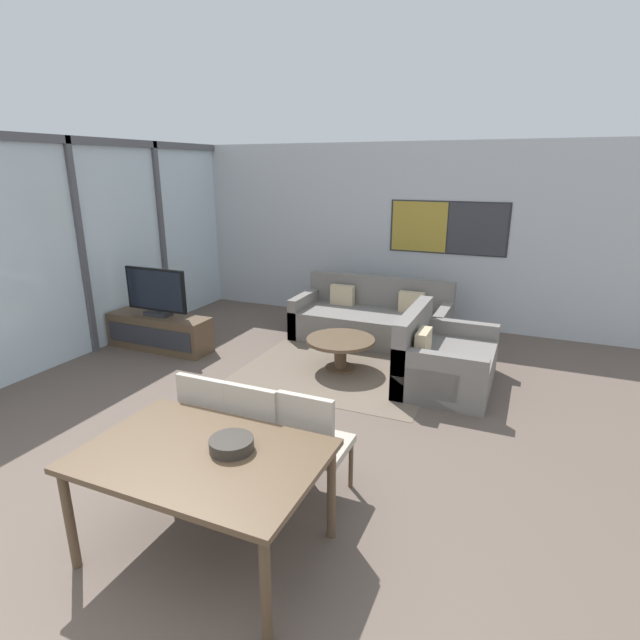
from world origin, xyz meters
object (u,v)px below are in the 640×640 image
object	(u,v)px
sofa_side	(440,361)
dining_table	(202,463)
fruit_bowl	(231,444)
television	(156,293)
dining_chair_left	(214,420)
dining_chair_right	(313,441)
coffee_table	(340,346)
sofa_main	(372,320)
tv_console	(160,332)
dining_chair_centre	(260,431)

from	to	relation	value
sofa_side	dining_table	world-z (taller)	sofa_side
fruit_bowl	television	bearing A→B (deg)	137.06
television	dining_chair_left	xyz separation A→B (m)	(2.47, -2.23, -0.28)
dining_chair_right	dining_table	bearing A→B (deg)	-119.86
television	coffee_table	world-z (taller)	television
coffee_table	sofa_side	bearing A→B (deg)	2.85
sofa_main	coffee_table	bearing A→B (deg)	-90.00
sofa_main	coffee_table	world-z (taller)	sofa_main
sofa_main	tv_console	bearing A→B (deg)	-148.12
dining_table	fruit_bowl	xyz separation A→B (m)	(0.15, 0.10, 0.12)
television	sofa_main	xyz separation A→B (m)	(2.57, 1.60, -0.53)
coffee_table	dining_table	bearing A→B (deg)	-84.34
dining_chair_left	dining_chair_right	bearing A→B (deg)	1.83
dining_table	dining_chair_left	distance (m)	0.84
tv_console	coffee_table	xyz separation A→B (m)	(2.57, 0.29, 0.06)
dining_table	dining_chair_left	world-z (taller)	dining_chair_left
coffee_table	sofa_main	bearing A→B (deg)	90.00
fruit_bowl	coffee_table	bearing A→B (deg)	98.63
tv_console	dining_chair_left	size ratio (longest dim) A/B	1.61
sofa_main	coffee_table	size ratio (longest dim) A/B	2.61
sofa_side	television	bearing A→B (deg)	95.34
tv_console	television	distance (m)	0.56
coffee_table	fruit_bowl	size ratio (longest dim) A/B	3.02
sofa_side	dining_table	size ratio (longest dim) A/B	0.91
tv_console	dining_chair_right	world-z (taller)	dining_chair_right
television	sofa_side	bearing A→B (deg)	5.34
tv_console	sofa_side	xyz separation A→B (m)	(3.78, 0.35, 0.03)
coffee_table	fruit_bowl	xyz separation A→B (m)	(0.48, -3.13, 0.48)
coffee_table	dining_table	world-z (taller)	dining_table
sofa_side	fruit_bowl	bearing A→B (deg)	166.99
television	coffee_table	distance (m)	2.64
coffee_table	dining_chair_centre	xyz separation A→B (m)	(0.32, -2.52, 0.21)
television	dining_table	xyz separation A→B (m)	(2.89, -2.94, -0.14)
dining_chair_centre	fruit_bowl	size ratio (longest dim) A/B	3.32
sofa_side	dining_table	distance (m)	3.43
sofa_main	dining_table	distance (m)	4.56
tv_console	sofa_main	bearing A→B (deg)	31.88
dining_chair_right	television	bearing A→B (deg)	146.42
television	dining_chair_left	bearing A→B (deg)	-42.07
coffee_table	fruit_bowl	world-z (taller)	fruit_bowl
sofa_side	dining_chair_right	xyz separation A→B (m)	(-0.47, -2.55, 0.24)
television	dining_chair_right	world-z (taller)	television
dining_chair_centre	dining_chair_right	bearing A→B (deg)	3.42
dining_table	dining_chair_centre	world-z (taller)	dining_chair_centre
sofa_main	dining_chair_left	size ratio (longest dim) A/B	2.38
sofa_main	television	bearing A→B (deg)	-148.13
dining_table	dining_chair_right	xyz separation A→B (m)	(0.42, 0.74, -0.15)
television	dining_chair_centre	world-z (taller)	television
dining_chair_left	fruit_bowl	distance (m)	0.88
coffee_table	dining_table	xyz separation A→B (m)	(0.32, -3.23, 0.36)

